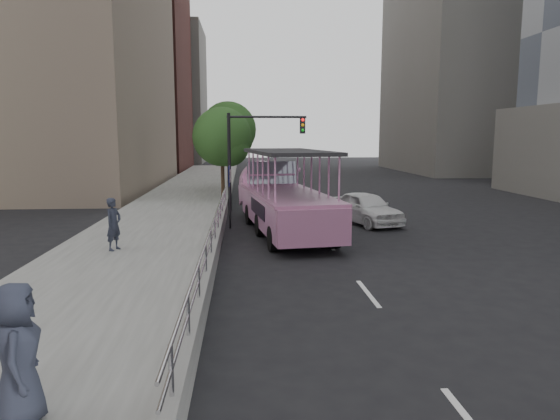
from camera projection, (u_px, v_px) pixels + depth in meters
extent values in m
plane|color=black|center=(318.00, 273.00, 14.69)|extent=(160.00, 160.00, 0.00)
cube|color=#A5A59F|center=(170.00, 216.00, 24.12)|extent=(5.50, 80.00, 0.30)
cube|color=gray|center=(215.00, 244.00, 16.37)|extent=(0.24, 30.00, 0.36)
cylinder|color=silver|center=(171.00, 370.00, 6.43)|extent=(0.07, 0.07, 0.70)
cylinder|color=silver|center=(188.00, 315.00, 8.40)|extent=(0.07, 0.07, 0.70)
cylinder|color=silver|center=(198.00, 281.00, 10.37)|extent=(0.07, 0.07, 0.70)
cylinder|color=silver|center=(205.00, 258.00, 12.35)|extent=(0.07, 0.07, 0.70)
cylinder|color=silver|center=(211.00, 241.00, 14.32)|extent=(0.07, 0.07, 0.70)
cylinder|color=silver|center=(215.00, 228.00, 16.29)|extent=(0.07, 0.07, 0.70)
cylinder|color=silver|center=(218.00, 218.00, 18.26)|extent=(0.07, 0.07, 0.70)
cylinder|color=silver|center=(220.00, 210.00, 20.24)|extent=(0.07, 0.07, 0.70)
cylinder|color=silver|center=(222.00, 204.00, 22.21)|extent=(0.07, 0.07, 0.70)
cylinder|color=silver|center=(224.00, 198.00, 24.18)|extent=(0.07, 0.07, 0.70)
cylinder|color=silver|center=(225.00, 194.00, 26.16)|extent=(0.07, 0.07, 0.70)
cylinder|color=silver|center=(215.00, 228.00, 16.29)|extent=(0.06, 22.00, 0.06)
cylinder|color=silver|center=(214.00, 218.00, 16.24)|extent=(0.06, 22.00, 0.06)
cylinder|color=black|center=(274.00, 239.00, 17.40)|extent=(0.47, 0.94, 0.90)
cylinder|color=black|center=(334.00, 236.00, 17.84)|extent=(0.47, 0.94, 0.90)
cylinder|color=black|center=(260.00, 225.00, 20.10)|extent=(0.47, 0.94, 0.90)
cylinder|color=black|center=(313.00, 223.00, 20.55)|extent=(0.47, 0.94, 0.90)
cylinder|color=black|center=(250.00, 214.00, 22.80)|extent=(0.47, 0.94, 0.90)
cylinder|color=black|center=(297.00, 213.00, 23.25)|extent=(0.47, 0.94, 0.90)
cube|color=#DA8ABF|center=(286.00, 209.00, 20.43)|extent=(3.56, 8.43, 1.25)
cube|color=#DA8ABF|center=(265.00, 191.00, 25.02)|extent=(2.70, 2.42, 1.56)
cylinder|color=#DA8ABF|center=(262.00, 183.00, 25.80)|extent=(2.41, 1.00, 2.34)
cube|color=#AD658F|center=(314.00, 228.00, 16.33)|extent=(2.52, 0.68, 1.25)
cube|color=#AD658F|center=(286.00, 193.00, 20.33)|extent=(3.72, 8.74, 0.12)
cube|color=#272729|center=(288.00, 152.00, 19.70)|extent=(3.50, 6.87, 0.14)
cube|color=#98A3B3|center=(272.00, 173.00, 23.18)|extent=(2.30, 0.51, 1.04)
cube|color=#DA8ABF|center=(270.00, 178.00, 23.66)|extent=(2.31, 1.28, 0.50)
imported|color=white|center=(366.00, 208.00, 22.89)|extent=(3.03, 4.65, 1.47)
imported|color=#2A2E3E|center=(114.00, 224.00, 16.23)|extent=(0.64, 0.74, 1.72)
imported|color=#2A2E3E|center=(18.00, 355.00, 6.32)|extent=(0.81, 1.05, 1.90)
cylinder|color=black|center=(230.00, 200.00, 21.65)|extent=(0.08, 0.08, 2.49)
cube|color=#0C115A|center=(230.00, 176.00, 21.50)|extent=(0.07, 0.62, 0.90)
cube|color=white|center=(230.00, 176.00, 21.50)|extent=(0.04, 0.40, 0.55)
cylinder|color=black|center=(229.00, 163.00, 26.43)|extent=(0.18, 0.18, 5.20)
cylinder|color=black|center=(267.00, 117.00, 26.22)|extent=(4.20, 0.12, 0.12)
cube|color=black|center=(303.00, 126.00, 26.43)|extent=(0.28, 0.22, 0.85)
sphere|color=red|center=(303.00, 120.00, 26.26)|extent=(0.16, 0.16, 0.16)
cylinder|color=#3B261B|center=(223.00, 177.00, 30.00)|extent=(0.22, 0.22, 3.08)
sphere|color=#355D25|center=(222.00, 137.00, 29.65)|extent=(3.52, 3.52, 3.52)
sphere|color=#355D25|center=(229.00, 146.00, 29.46)|extent=(2.42, 2.42, 2.42)
cylinder|color=#3B261B|center=(229.00, 168.00, 35.91)|extent=(0.22, 0.22, 3.47)
sphere|color=#355D25|center=(228.00, 129.00, 35.51)|extent=(3.97, 3.97, 3.97)
sphere|color=#355D25|center=(234.00, 138.00, 35.33)|extent=(2.73, 2.73, 2.73)
cube|color=brown|center=(108.00, 59.00, 58.83)|extent=(18.00, 16.00, 26.00)
cube|color=slate|center=(494.00, 28.00, 55.66)|extent=(20.00, 20.00, 32.00)
cube|color=slate|center=(151.00, 96.00, 75.20)|extent=(16.00, 14.00, 20.00)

